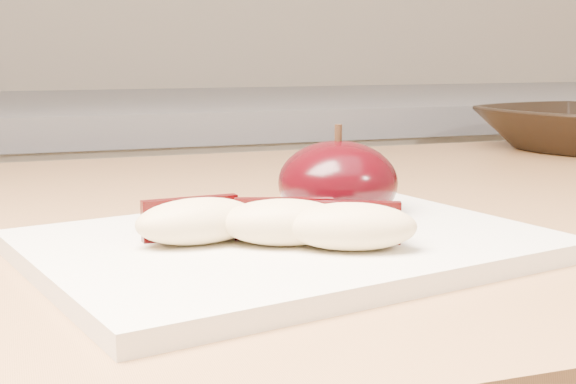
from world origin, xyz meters
name	(u,v)px	position (x,y,z in m)	size (l,w,h in m)	color
cutting_board	(288,245)	(-0.05, 0.37, 0.91)	(0.28, 0.20, 0.01)	silver
apple_half	(338,183)	(0.00, 0.42, 0.93)	(0.10, 0.10, 0.06)	black
apple_wedge_a	(197,221)	(-0.10, 0.37, 0.92)	(0.07, 0.04, 0.03)	beige
apple_wedge_b	(284,222)	(-0.06, 0.35, 0.92)	(0.08, 0.05, 0.03)	beige
apple_wedge_c	(351,226)	(-0.03, 0.33, 0.92)	(0.08, 0.06, 0.03)	beige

